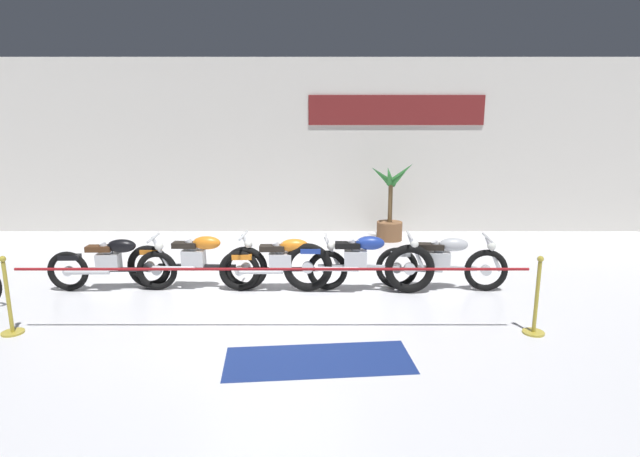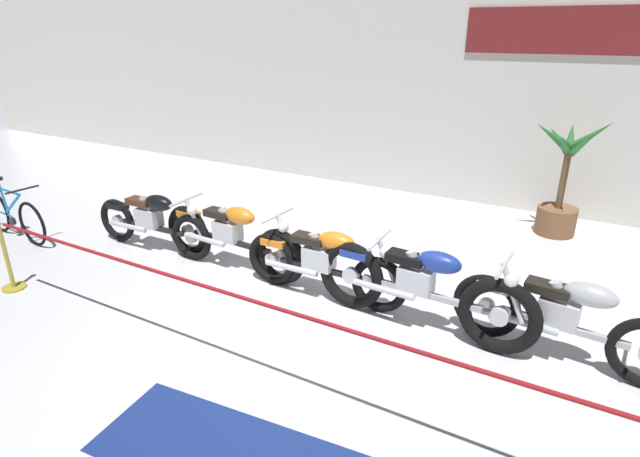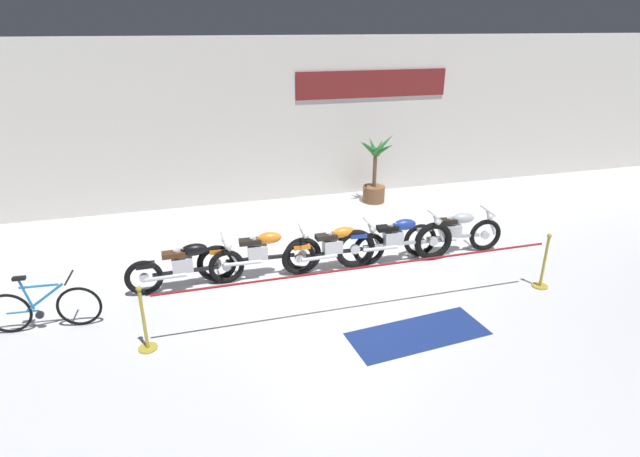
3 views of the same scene
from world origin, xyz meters
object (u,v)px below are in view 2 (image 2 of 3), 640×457
motorcycle_black_0 (152,221)px  motorcycle_orange_1 (231,236)px  motorcycle_orange_2 (323,262)px  motorcycle_silver_4 (565,318)px  motorcycle_blue_3 (420,288)px  stanchion_far_left (128,279)px  bicycle (14,215)px  potted_palm_left_of_row (562,187)px  floor_banner (231,456)px

motorcycle_black_0 → motorcycle_orange_1: bearing=3.7°
motorcycle_black_0 → motorcycle_orange_2: bearing=0.0°
motorcycle_black_0 → motorcycle_silver_4: bearing=0.4°
motorcycle_black_0 → motorcycle_blue_3: size_ratio=0.86×
motorcycle_silver_4 → stanchion_far_left: 4.25m
motorcycle_blue_3 → bicycle: (-6.21, -0.63, -0.12)m
stanchion_far_left → motorcycle_blue_3: bearing=33.2°
stanchion_far_left → motorcycle_orange_1: bearing=95.3°
motorcycle_orange_2 → stanchion_far_left: bearing=-126.5°
motorcycle_orange_2 → bicycle: 5.04m
potted_palm_left_of_row → floor_banner: size_ratio=0.85×
motorcycle_silver_4 → motorcycle_black_0: bearing=-179.6°
stanchion_far_left → bicycle: bearing=165.0°
potted_palm_left_of_row → stanchion_far_left: size_ratio=0.27×
motorcycle_black_0 → bicycle: size_ratio=1.24×
motorcycle_black_0 → motorcycle_orange_1: motorcycle_orange_1 is taller
floor_banner → motorcycle_orange_1: bearing=123.0°
motorcycle_orange_1 → bicycle: bicycle is taller
potted_palm_left_of_row → motorcycle_orange_2: bearing=-122.1°
bicycle → stanchion_far_left: 3.86m
motorcycle_silver_4 → floor_banner: (-2.02, -2.51, -0.46)m
stanchion_far_left → motorcycle_black_0: bearing=131.8°
motorcycle_orange_2 → potted_palm_left_of_row: bearing=57.9°
motorcycle_silver_4 → floor_banner: motorcycle_silver_4 is taller
motorcycle_orange_1 → potted_palm_left_of_row: 5.03m
stanchion_far_left → floor_banner: stanchion_far_left is taller
motorcycle_blue_3 → stanchion_far_left: 2.98m
motorcycle_orange_2 → floor_banner: bearing=-77.0°
potted_palm_left_of_row → motorcycle_blue_3: bearing=-105.5°
floor_banner → motorcycle_orange_2: bearing=97.8°
bicycle → floor_banner: bearing=-17.5°
potted_palm_left_of_row → floor_banner: potted_palm_left_of_row is taller
bicycle → floor_banner: bicycle is taller
stanchion_far_left → floor_banner: size_ratio=3.15×
motorcycle_black_0 → floor_banner: bearing=-36.2°
motorcycle_orange_1 → bicycle: (-3.55, -0.81, -0.10)m
motorcycle_black_0 → motorcycle_silver_4: 5.39m
bicycle → potted_palm_left_of_row: potted_palm_left_of_row is taller
potted_palm_left_of_row → floor_banner: 6.27m
potted_palm_left_of_row → stanchion_far_left: bearing=-123.6°
motorcycle_black_0 → potted_palm_left_of_row: potted_palm_left_of_row is taller
motorcycle_orange_1 → floor_banner: 3.28m
motorcycle_orange_2 → floor_banner: (0.57, -2.47, -0.45)m
stanchion_far_left → floor_banner: 2.11m
potted_palm_left_of_row → motorcycle_orange_1: bearing=-136.7°
floor_banner → potted_palm_left_of_row: bearing=69.5°
motorcycle_blue_3 → floor_banner: size_ratio=1.13×
motorcycle_orange_1 → potted_palm_left_of_row: (3.66, 3.45, 0.29)m
bicycle → potted_palm_left_of_row: 8.38m
motorcycle_orange_1 → motorcycle_orange_2: size_ratio=1.11×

